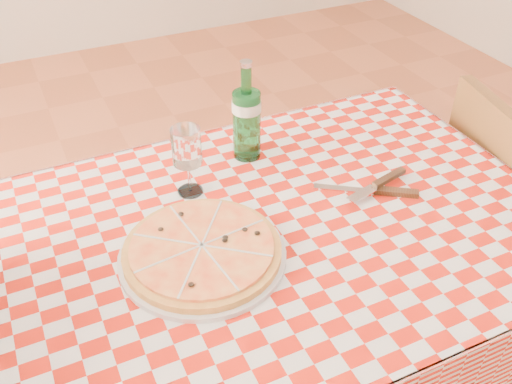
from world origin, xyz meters
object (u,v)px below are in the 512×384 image
Objects in this scene: dining_table at (274,257)px; pizza_plate at (202,250)px; chair_near at (500,212)px; water_bottle at (247,111)px; wine_glass at (188,162)px.

pizza_plate is (-0.19, -0.03, 0.12)m from dining_table.
chair_near reaches higher than dining_table.
pizza_plate is (-0.97, -0.06, 0.28)m from chair_near.
dining_table is 0.22m from pizza_plate.
water_bottle is (0.25, 0.32, 0.11)m from pizza_plate.
wine_glass is at bearing -177.98° from chair_near.
chair_near is 0.87m from water_bottle.
chair_near is at bearing 3.72° from pizza_plate.
dining_table is 4.49× the size of water_bottle.
dining_table is at bearing 8.96° from pizza_plate.
wine_glass reaches higher than chair_near.
dining_table is 1.38× the size of chair_near.
chair_near is at bearing 2.47° from dining_table.
water_bottle reaches higher than pizza_plate.
dining_table is at bearing -165.26° from chair_near.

